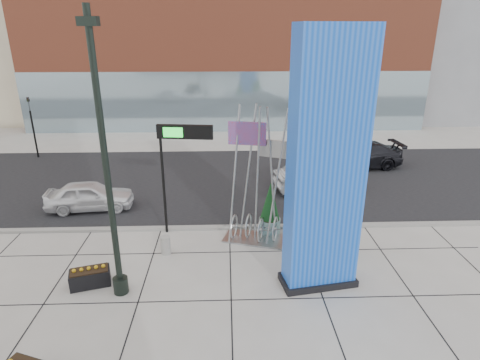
{
  "coord_description": "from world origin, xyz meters",
  "views": [
    {
      "loc": [
        0.89,
        -11.78,
        8.22
      ],
      "look_at": [
        1.39,
        2.0,
        3.03
      ],
      "focal_mm": 30.0,
      "sensor_mm": 36.0,
      "label": 1
    }
  ],
  "objects_px": {
    "public_art_sculpture": "(255,207)",
    "concrete_bollard": "(166,245)",
    "blue_pylon": "(326,172)",
    "overhead_street_sign": "(181,141)",
    "lamp_post": "(109,192)",
    "car_silver_mid": "(317,178)",
    "car_white_west": "(90,196)"
  },
  "relations": [
    {
      "from": "public_art_sculpture",
      "to": "concrete_bollard",
      "type": "relative_size",
      "value": 7.67
    },
    {
      "from": "blue_pylon",
      "to": "public_art_sculpture",
      "type": "distance_m",
      "value": 4.51
    },
    {
      "from": "public_art_sculpture",
      "to": "concrete_bollard",
      "type": "distance_m",
      "value": 3.85
    },
    {
      "from": "overhead_street_sign",
      "to": "concrete_bollard",
      "type": "bearing_deg",
      "value": -101.45
    },
    {
      "from": "lamp_post",
      "to": "overhead_street_sign",
      "type": "distance_m",
      "value": 4.6
    },
    {
      "from": "overhead_street_sign",
      "to": "blue_pylon",
      "type": "bearing_deg",
      "value": -31.94
    },
    {
      "from": "overhead_street_sign",
      "to": "car_silver_mid",
      "type": "bearing_deg",
      "value": 40.45
    },
    {
      "from": "car_silver_mid",
      "to": "blue_pylon",
      "type": "bearing_deg",
      "value": 157.62
    },
    {
      "from": "concrete_bollard",
      "to": "car_silver_mid",
      "type": "height_order",
      "value": "car_silver_mid"
    },
    {
      "from": "car_silver_mid",
      "to": "concrete_bollard",
      "type": "bearing_deg",
      "value": 120.22
    },
    {
      "from": "blue_pylon",
      "to": "concrete_bollard",
      "type": "height_order",
      "value": "blue_pylon"
    },
    {
      "from": "blue_pylon",
      "to": "overhead_street_sign",
      "type": "height_order",
      "value": "blue_pylon"
    },
    {
      "from": "concrete_bollard",
      "to": "car_silver_mid",
      "type": "bearing_deg",
      "value": 40.67
    },
    {
      "from": "blue_pylon",
      "to": "car_silver_mid",
      "type": "distance_m",
      "value": 9.19
    },
    {
      "from": "concrete_bollard",
      "to": "blue_pylon",
      "type": "bearing_deg",
      "value": -21.24
    },
    {
      "from": "lamp_post",
      "to": "concrete_bollard",
      "type": "xyz_separation_m",
      "value": [
        1.16,
        2.44,
        -3.26
      ]
    },
    {
      "from": "blue_pylon",
      "to": "car_white_west",
      "type": "distance_m",
      "value": 12.13
    },
    {
      "from": "blue_pylon",
      "to": "car_white_west",
      "type": "xyz_separation_m",
      "value": [
        -9.71,
        6.43,
        -3.37
      ]
    },
    {
      "from": "blue_pylon",
      "to": "overhead_street_sign",
      "type": "distance_m",
      "value": 6.29
    },
    {
      "from": "car_white_west",
      "to": "car_silver_mid",
      "type": "relative_size",
      "value": 0.89
    },
    {
      "from": "blue_pylon",
      "to": "lamp_post",
      "type": "xyz_separation_m",
      "value": [
        -6.66,
        -0.3,
        -0.44
      ]
    },
    {
      "from": "public_art_sculpture",
      "to": "car_silver_mid",
      "type": "bearing_deg",
      "value": 71.46
    },
    {
      "from": "public_art_sculpture",
      "to": "overhead_street_sign",
      "type": "bearing_deg",
      "value": -178.35
    },
    {
      "from": "overhead_street_sign",
      "to": "lamp_post",
      "type": "bearing_deg",
      "value": -105.67
    },
    {
      "from": "car_silver_mid",
      "to": "public_art_sculpture",
      "type": "bearing_deg",
      "value": 134.2
    },
    {
      "from": "car_white_west",
      "to": "car_silver_mid",
      "type": "xyz_separation_m",
      "value": [
        11.48,
        1.95,
        0.06
      ]
    },
    {
      "from": "lamp_post",
      "to": "public_art_sculpture",
      "type": "relative_size",
      "value": 1.57
    },
    {
      "from": "concrete_bollard",
      "to": "overhead_street_sign",
      "type": "relative_size",
      "value": 0.16
    },
    {
      "from": "car_white_west",
      "to": "overhead_street_sign",
      "type": "bearing_deg",
      "value": -123.44
    },
    {
      "from": "lamp_post",
      "to": "car_white_west",
      "type": "distance_m",
      "value": 7.95
    },
    {
      "from": "public_art_sculpture",
      "to": "blue_pylon",
      "type": "bearing_deg",
      "value": -41.27
    },
    {
      "from": "blue_pylon",
      "to": "car_silver_mid",
      "type": "xyz_separation_m",
      "value": [
        1.77,
        8.39,
        -3.31
      ]
    }
  ]
}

